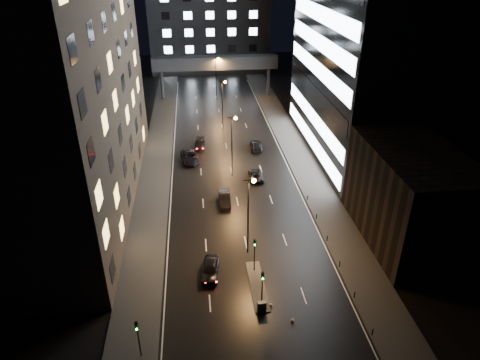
{
  "coord_description": "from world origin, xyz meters",
  "views": [
    {
      "loc": [
        -5.53,
        -33.19,
        32.61
      ],
      "look_at": [
        0.29,
        19.13,
        4.0
      ],
      "focal_mm": 32.0,
      "sensor_mm": 36.0,
      "label": 1
    }
  ],
  "objects_px": {
    "car_away_b": "(225,198)",
    "car_away_d": "(200,144)",
    "car_away_c": "(190,157)",
    "car_toward_b": "(256,145)",
    "car_away_a": "(210,269)",
    "car_toward_a": "(256,175)",
    "utility_cabinet": "(262,306)"
  },
  "relations": [
    {
      "from": "car_away_a",
      "to": "car_toward_a",
      "type": "distance_m",
      "value": 23.76
    },
    {
      "from": "utility_cabinet",
      "to": "car_away_a",
      "type": "bearing_deg",
      "value": 122.0
    },
    {
      "from": "car_away_d",
      "to": "car_toward_a",
      "type": "distance_m",
      "value": 15.74
    },
    {
      "from": "car_toward_a",
      "to": "utility_cabinet",
      "type": "relative_size",
      "value": 4.24
    },
    {
      "from": "car_away_a",
      "to": "car_away_c",
      "type": "xyz_separation_m",
      "value": [
        -2.09,
        29.68,
        0.02
      ]
    },
    {
      "from": "car_toward_a",
      "to": "car_toward_b",
      "type": "xyz_separation_m",
      "value": [
        1.74,
        11.39,
        0.09
      ]
    },
    {
      "from": "car_away_b",
      "to": "car_away_c",
      "type": "xyz_separation_m",
      "value": [
        -4.94,
        14.38,
        0.05
      ]
    },
    {
      "from": "car_away_d",
      "to": "utility_cabinet",
      "type": "bearing_deg",
      "value": -77.4
    },
    {
      "from": "car_away_b",
      "to": "utility_cabinet",
      "type": "xyz_separation_m",
      "value": [
        2.06,
        -21.46,
        -0.06
      ]
    },
    {
      "from": "car_toward_a",
      "to": "car_away_b",
      "type": "bearing_deg",
      "value": 52.66
    },
    {
      "from": "car_away_d",
      "to": "car_away_b",
      "type": "bearing_deg",
      "value": -75.78
    },
    {
      "from": "car_away_c",
      "to": "car_away_d",
      "type": "bearing_deg",
      "value": 65.01
    },
    {
      "from": "car_away_d",
      "to": "car_toward_a",
      "type": "relative_size",
      "value": 0.96
    },
    {
      "from": "car_toward_a",
      "to": "car_toward_b",
      "type": "height_order",
      "value": "car_toward_b"
    },
    {
      "from": "car_away_b",
      "to": "car_toward_a",
      "type": "relative_size",
      "value": 0.99
    },
    {
      "from": "car_away_b",
      "to": "car_away_d",
      "type": "bearing_deg",
      "value": 100.33
    },
    {
      "from": "car_toward_b",
      "to": "utility_cabinet",
      "type": "distance_m",
      "value": 40.11
    },
    {
      "from": "car_toward_b",
      "to": "car_toward_a",
      "type": "bearing_deg",
      "value": 85.23
    },
    {
      "from": "car_toward_b",
      "to": "car_away_b",
      "type": "bearing_deg",
      "value": 72.18
    },
    {
      "from": "car_away_a",
      "to": "car_toward_a",
      "type": "xyz_separation_m",
      "value": [
        8.4,
        22.22,
        -0.14
      ]
    },
    {
      "from": "car_away_a",
      "to": "car_toward_a",
      "type": "relative_size",
      "value": 1.0
    },
    {
      "from": "car_away_c",
      "to": "utility_cabinet",
      "type": "height_order",
      "value": "car_away_c"
    },
    {
      "from": "car_away_c",
      "to": "car_away_a",
      "type": "bearing_deg",
      "value": -92.7
    },
    {
      "from": "car_away_d",
      "to": "car_toward_b",
      "type": "relative_size",
      "value": 0.88
    },
    {
      "from": "car_away_c",
      "to": "car_toward_b",
      "type": "distance_m",
      "value": 12.85
    },
    {
      "from": "car_away_b",
      "to": "car_away_c",
      "type": "bearing_deg",
      "value": 110.67
    },
    {
      "from": "car_away_a",
      "to": "utility_cabinet",
      "type": "xyz_separation_m",
      "value": [
        4.9,
        -6.15,
        -0.09
      ]
    },
    {
      "from": "car_away_a",
      "to": "car_away_b",
      "type": "distance_m",
      "value": 15.57
    },
    {
      "from": "car_away_c",
      "to": "car_away_d",
      "type": "xyz_separation_m",
      "value": [
        1.89,
        5.73,
        -0.16
      ]
    },
    {
      "from": "car_away_c",
      "to": "car_toward_a",
      "type": "bearing_deg",
      "value": -42.12
    },
    {
      "from": "car_away_b",
      "to": "car_toward_b",
      "type": "distance_m",
      "value": 19.71
    },
    {
      "from": "car_away_a",
      "to": "car_away_d",
      "type": "distance_m",
      "value": 35.41
    }
  ]
}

